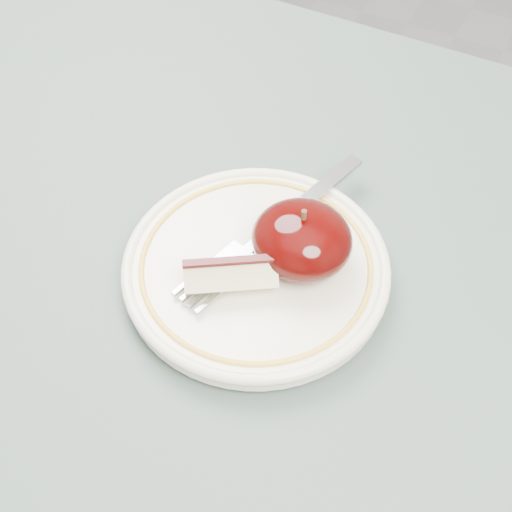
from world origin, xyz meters
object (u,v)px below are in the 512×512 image
at_px(table, 209,437).
at_px(fork, 272,230).
at_px(plate, 256,267).
at_px(apple_half, 302,239).

bearing_deg(table, fork, 94.44).
xyz_separation_m(plate, apple_half, (0.03, 0.02, 0.03)).
relative_size(apple_half, fork, 0.38).
distance_m(apple_half, fork, 0.04).
xyz_separation_m(table, apple_half, (0.02, 0.12, 0.13)).
bearing_deg(plate, fork, 93.85).
distance_m(table, plate, 0.14).
distance_m(table, fork, 0.17).
relative_size(table, apple_half, 11.95).
height_order(plate, fork, fork).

